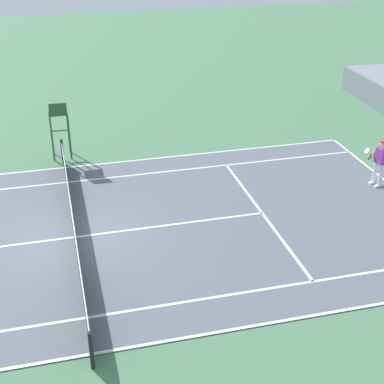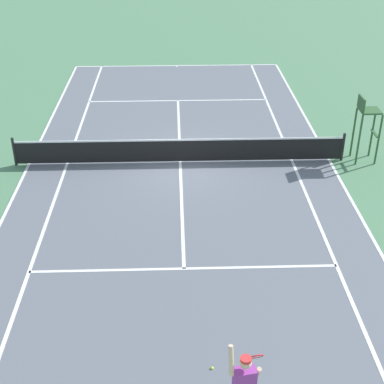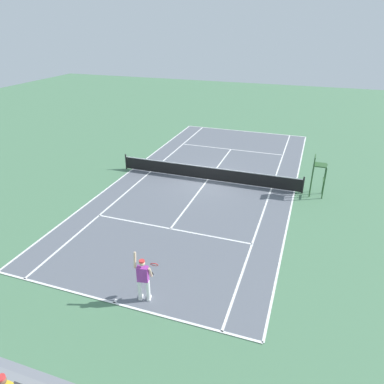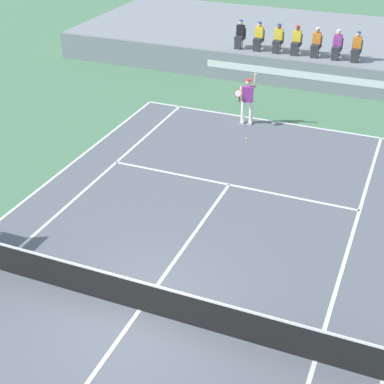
# 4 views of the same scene
# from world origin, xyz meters

# --- Properties ---
(ground_plane) EXTENTS (80.00, 80.00, 0.00)m
(ground_plane) POSITION_xyz_m (0.00, 0.00, 0.00)
(ground_plane) COLOR #4C7A56
(court) EXTENTS (11.08, 23.88, 0.03)m
(court) POSITION_xyz_m (0.00, 0.00, 0.01)
(court) COLOR slate
(court) RESTS_ON ground
(net) EXTENTS (11.98, 0.10, 1.07)m
(net) POSITION_xyz_m (0.00, 0.00, 0.52)
(net) COLOR black
(net) RESTS_ON ground
(barrier_wall) EXTENTS (24.94, 0.25, 1.30)m
(barrier_wall) POSITION_xyz_m (0.00, 15.95, 0.65)
(barrier_wall) COLOR gray
(barrier_wall) RESTS_ON ground
(bleacher_platform) EXTENTS (24.94, 9.52, 1.30)m
(bleacher_platform) POSITION_xyz_m (0.00, 20.83, 0.65)
(bleacher_platform) COLOR gray
(bleacher_platform) RESTS_ON ground
(spectator_seated_0) EXTENTS (0.44, 0.60, 1.27)m
(spectator_seated_0) POSITION_xyz_m (-3.16, 16.86, 1.91)
(spectator_seated_0) COLOR #474C56
(spectator_seated_0) RESTS_ON bleacher_platform
(spectator_seated_1) EXTENTS (0.44, 0.60, 1.27)m
(spectator_seated_1) POSITION_xyz_m (-2.25, 16.86, 1.91)
(spectator_seated_1) COLOR #474C56
(spectator_seated_1) RESTS_ON bleacher_platform
(spectator_seated_2) EXTENTS (0.44, 0.60, 1.27)m
(spectator_seated_2) POSITION_xyz_m (-1.33, 16.86, 1.91)
(spectator_seated_2) COLOR #474C56
(spectator_seated_2) RESTS_ON bleacher_platform
(spectator_seated_3) EXTENTS (0.44, 0.60, 1.27)m
(spectator_seated_3) POSITION_xyz_m (-0.47, 16.86, 1.91)
(spectator_seated_3) COLOR #474C56
(spectator_seated_3) RESTS_ON bleacher_platform
(spectator_seated_4) EXTENTS (0.44, 0.60, 1.27)m
(spectator_seated_4) POSITION_xyz_m (0.43, 16.86, 1.91)
(spectator_seated_4) COLOR #474C56
(spectator_seated_4) RESTS_ON bleacher_platform
(spectator_seated_5) EXTENTS (0.44, 0.60, 1.27)m
(spectator_seated_5) POSITION_xyz_m (1.36, 16.86, 1.91)
(spectator_seated_5) COLOR #474C56
(spectator_seated_5) RESTS_ON bleacher_platform
(spectator_seated_6) EXTENTS (0.44, 0.60, 1.27)m
(spectator_seated_6) POSITION_xyz_m (2.21, 16.86, 1.91)
(spectator_seated_6) COLOR #474C56
(spectator_seated_6) RESTS_ON bleacher_platform
(tennis_player) EXTENTS (0.75, 0.73, 2.08)m
(tennis_player) POSITION_xyz_m (-1.00, 11.34, 0.99)
(tennis_player) COLOR white
(tennis_player) RESTS_ON ground
(tennis_ball) EXTENTS (0.07, 0.07, 0.07)m
(tennis_ball) POSITION_xyz_m (-0.53, 9.91, 0.03)
(tennis_ball) COLOR #D1E533
(tennis_ball) RESTS_ON ground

